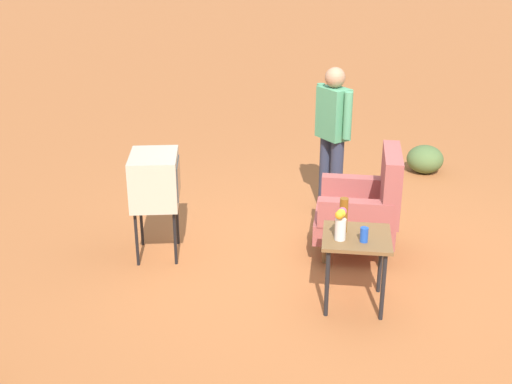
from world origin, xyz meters
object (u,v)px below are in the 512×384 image
person_standing (333,131)px  side_table (356,246)px  armchair (366,206)px  soda_can_blue (364,235)px  tv_on_stand (155,180)px  bottle_tall_amber (344,215)px  flower_vase (341,223)px

person_standing → side_table: bearing=7.3°
armchair → soda_can_blue: 1.09m
tv_on_stand → person_standing: 2.11m
tv_on_stand → soda_can_blue: (0.78, 1.94, -0.09)m
armchair → tv_on_stand: armchair is taller
tv_on_stand → bottle_tall_amber: (0.61, 1.77, 0.00)m
person_standing → bottle_tall_amber: size_ratio=5.47×
side_table → bottle_tall_amber: size_ratio=2.12×
person_standing → flower_vase: 2.10m
armchair → bottle_tall_amber: size_ratio=3.53×
tv_on_stand → flower_vase: (0.76, 1.75, 0.00)m
tv_on_stand → flower_vase: 1.91m
tv_on_stand → person_standing: bearing=129.1°
armchair → tv_on_stand: 2.04m
side_table → tv_on_stand: (-0.67, -1.89, 0.24)m
person_standing → flower_vase: bearing=3.2°
armchair → person_standing: (-1.04, -0.36, 0.44)m
person_standing → soda_can_blue: size_ratio=13.44×
side_table → bottle_tall_amber: (-0.06, -0.12, 0.24)m
armchair → flower_vase: armchair is taller
tv_on_stand → soda_can_blue: 2.09m
soda_can_blue → side_table: bearing=-153.0°
person_standing → flower_vase: size_ratio=6.19×
tv_on_stand → flower_vase: size_ratio=3.89×
armchair → side_table: armchair is taller
side_table → tv_on_stand: tv_on_stand is taller
side_table → flower_vase: flower_vase is taller
armchair → person_standing: 1.18m
soda_can_blue → flower_vase: size_ratio=0.46×
tv_on_stand → bottle_tall_amber: 1.88m
side_table → flower_vase: 0.29m
armchair → tv_on_stand: bearing=-81.7°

